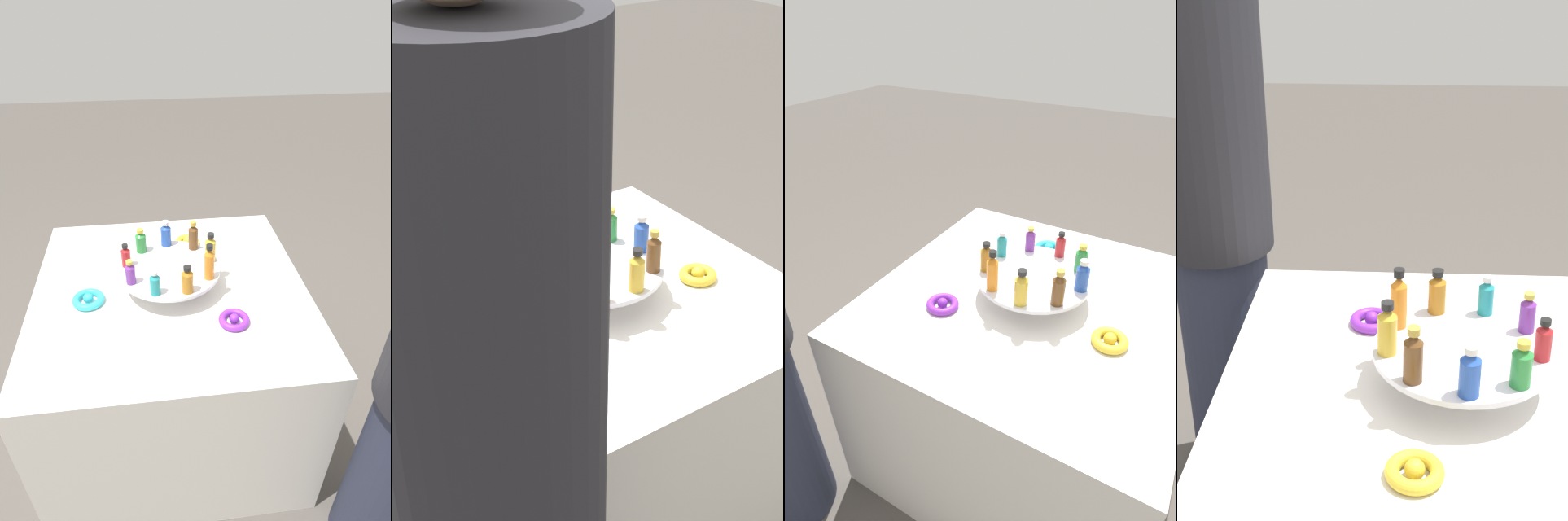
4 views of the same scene
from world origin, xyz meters
TOP-DOWN VIEW (x-y plane):
  - party_table at (0.00, 0.00)m, footprint 0.95×0.95m
  - display_stand at (0.00, 0.00)m, footprint 0.35×0.35m
  - bottle_purple at (-0.07, 0.13)m, footprint 0.03×0.03m
  - bottle_teal at (-0.14, 0.05)m, footprint 0.03×0.03m
  - bottle_amber at (-0.14, -0.05)m, footprint 0.04×0.04m
  - bottle_orange at (-0.08, -0.13)m, footprint 0.03×0.03m
  - bottle_gold at (0.02, -0.14)m, footprint 0.04×0.04m
  - bottle_brown at (0.11, -0.10)m, footprint 0.04×0.04m
  - bottle_blue at (0.15, -0.00)m, footprint 0.04×0.04m
  - bottle_green at (0.11, 0.09)m, footprint 0.04×0.04m
  - bottle_red at (0.03, 0.14)m, footprint 0.03×0.03m
  - ribbon_bow_purple at (-0.21, -0.19)m, footprint 0.10×0.10m
  - ribbon_bow_gold at (0.27, -0.09)m, footprint 0.10×0.10m
  - person_figure at (-0.58, -0.62)m, footprint 0.30×0.30m

SIDE VIEW (x-z plane):
  - party_table at x=0.00m, z-range 0.00..0.72m
  - ribbon_bow_purple at x=-0.21m, z-range 0.71..0.75m
  - ribbon_bow_gold at x=0.27m, z-range 0.71..0.75m
  - display_stand at x=0.00m, z-range 0.74..0.82m
  - bottle_red at x=0.03m, z-range 0.79..0.88m
  - bottle_purple at x=-0.07m, z-range 0.79..0.88m
  - bottle_teal at x=-0.14m, z-range 0.79..0.88m
  - bottle_green at x=0.11m, z-range 0.79..0.88m
  - bottle_amber at x=-0.14m, z-range 0.79..0.89m
  - bottle_blue at x=0.15m, z-range 0.79..0.89m
  - bottle_gold at x=0.02m, z-range 0.79..0.90m
  - bottle_brown at x=0.11m, z-range 0.79..0.90m
  - bottle_orange at x=-0.08m, z-range 0.79..0.92m
  - person_figure at x=-0.58m, z-range 0.01..1.76m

